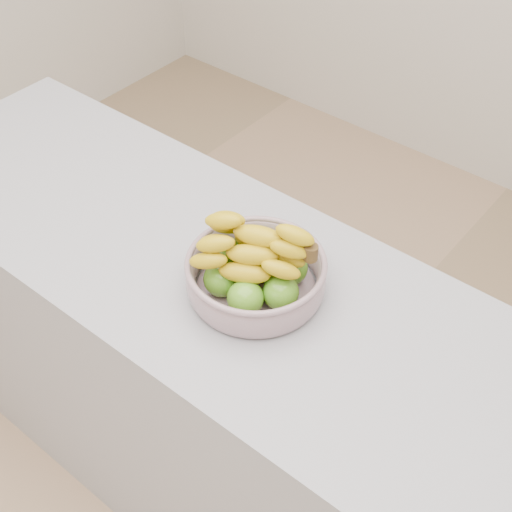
{
  "coord_description": "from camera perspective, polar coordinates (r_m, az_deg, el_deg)",
  "views": [
    {
      "loc": [
        0.73,
        -0.71,
        2.0
      ],
      "look_at": [
        0.07,
        0.11,
        1.0
      ],
      "focal_mm": 50.0,
      "sensor_mm": 36.0,
      "label": 1
    }
  ],
  "objects": [
    {
      "name": "ground",
      "position": [
        2.24,
        -3.29,
        -19.78
      ],
      "size": [
        4.0,
        4.0,
        0.0
      ],
      "primitive_type": "plane",
      "color": "#9F7F61",
      "rests_on": "ground"
    },
    {
      "name": "counter",
      "position": [
        1.9,
        -1.56,
        -11.31
      ],
      "size": [
        2.0,
        0.6,
        0.9
      ],
      "primitive_type": "cube",
      "color": "#A1A0A9",
      "rests_on": "ground"
    },
    {
      "name": "fruit_bowl",
      "position": [
        1.48,
        -0.01,
        -1.24
      ],
      "size": [
        0.3,
        0.3,
        0.18
      ],
      "rotation": [
        0.0,
        0.0,
        0.39
      ],
      "color": "#A9BECB",
      "rests_on": "counter"
    }
  ]
}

